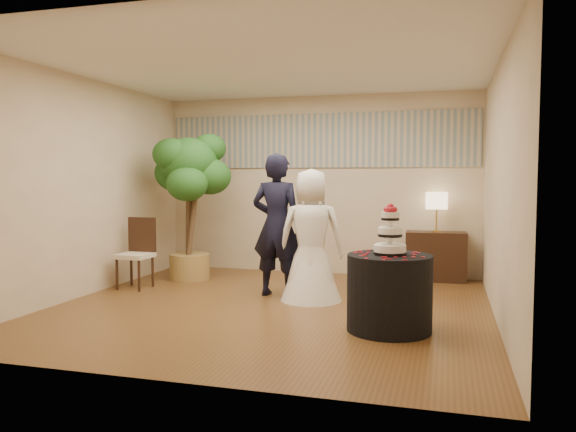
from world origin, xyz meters
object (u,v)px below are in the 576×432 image
(wedding_cake, at_px, (390,229))
(ficus_tree, at_px, (189,205))
(groom, at_px, (277,225))
(bride, at_px, (311,235))
(console, at_px, (436,256))
(side_chair, at_px, (135,253))
(cake_table, at_px, (389,293))
(table_lamp, at_px, (437,212))

(wedding_cake, height_order, ficus_tree, ficus_tree)
(ficus_tree, bearing_deg, wedding_cake, -32.88)
(groom, relative_size, bride, 1.12)
(bride, bearing_deg, wedding_cake, 121.18)
(console, bearing_deg, wedding_cake, -99.98)
(wedding_cake, height_order, side_chair, wedding_cake)
(cake_table, relative_size, table_lamp, 1.44)
(bride, height_order, ficus_tree, ficus_tree)
(groom, xyz_separation_m, console, (1.94, 1.65, -0.55))
(wedding_cake, bearing_deg, table_lamp, 82.40)
(table_lamp, bearing_deg, ficus_tree, -166.02)
(bride, relative_size, cake_table, 1.95)
(groom, relative_size, wedding_cake, 3.60)
(bride, xyz_separation_m, wedding_cake, (1.07, -1.14, 0.20))
(console, relative_size, table_lamp, 1.50)
(table_lamp, relative_size, side_chair, 0.60)
(groom, height_order, wedding_cake, groom)
(bride, bearing_deg, cake_table, 121.18)
(wedding_cake, bearing_deg, cake_table, 0.00)
(cake_table, relative_size, side_chair, 0.87)
(bride, bearing_deg, groom, -27.68)
(console, height_order, side_chair, side_chair)
(side_chair, bearing_deg, bride, 0.42)
(groom, xyz_separation_m, wedding_cake, (1.55, -1.27, 0.10))
(bride, bearing_deg, table_lamp, -141.35)
(ficus_tree, bearing_deg, groom, -25.61)
(wedding_cake, xyz_separation_m, side_chair, (-3.57, 1.20, -0.53))
(console, xyz_separation_m, ficus_tree, (-3.55, -0.88, 0.75))
(console, bearing_deg, table_lamp, 0.00)
(bride, relative_size, table_lamp, 2.81)
(bride, bearing_deg, ficus_tree, -35.49)
(bride, distance_m, console, 2.35)
(groom, xyz_separation_m, bride, (0.48, -0.13, -0.10))
(cake_table, height_order, ficus_tree, ficus_tree)
(table_lamp, height_order, side_chair, table_lamp)
(bride, relative_size, side_chair, 1.69)
(table_lamp, height_order, ficus_tree, ficus_tree)
(ficus_tree, height_order, side_chair, ficus_tree)
(groom, bearing_deg, bride, 168.12)
(wedding_cake, height_order, console, wedding_cake)
(bride, xyz_separation_m, ficus_tree, (-2.09, 0.90, 0.30))
(bride, relative_size, console, 1.88)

